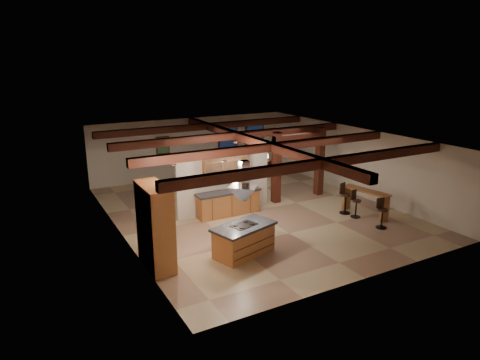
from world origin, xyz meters
The scene contains 23 objects.
ground centered at (0.00, 0.00, 0.00)m, with size 12.00×12.00×0.00m, color tan.
room_walls centered at (0.00, 0.00, 1.78)m, with size 12.00×12.00×12.00m.
ceiling_beams centered at (0.00, 0.00, 2.76)m, with size 10.00×12.00×0.28m.
timber_posts centered at (2.50, 0.50, 1.76)m, with size 2.50×0.30×2.90m.
partition_wall centered at (-1.00, 0.50, 1.10)m, with size 3.80×0.18×2.20m, color beige.
pantry_cabinet centered at (-4.67, -2.60, 1.20)m, with size 0.67×1.60×2.40m.
back_counter centered at (-1.00, 0.11, 0.48)m, with size 2.50×0.66×0.94m.
upper_display_cabinet centered at (-1.00, 0.31, 1.85)m, with size 1.80×0.36×0.95m.
range_hood centered at (-2.14, -3.13, 1.78)m, with size 1.10×1.10×1.40m.
back_windows centered at (2.80, 5.93, 1.50)m, with size 2.70×0.07×1.70m.
framed_art centered at (-1.50, 5.94, 1.70)m, with size 0.65×0.05×0.85m.
recessed_cans centered at (-2.53, -1.93, 2.87)m, with size 3.16×2.46×0.03m.
kitchen_island centered at (-2.14, -3.13, 0.48)m, with size 2.12×1.51×0.95m.
dining_table centered at (-0.17, 2.88, 0.30)m, with size 1.68×0.94×0.59m, color #421910.
sofa centered at (2.48, 5.25, 0.32)m, with size 2.16×0.85×0.63m, color black.
microwave centered at (-0.51, 0.11, 1.05)m, with size 0.41×0.28×0.23m, color #ADADB1.
bar_counter centered at (3.48, -2.39, 0.66)m, with size 0.79×1.93×0.99m.
side_table centered at (3.76, 5.02, 0.27)m, with size 0.43×0.43×0.54m, color #39170E.
table_lamp centered at (3.76, 5.02, 0.78)m, with size 0.29×0.29×0.34m.
bar_stool_a centered at (3.07, -3.59, 0.54)m, with size 0.37×0.38×1.05m.
bar_stool_b centered at (3.02, -2.37, 0.52)m, with size 0.36×0.37×1.02m.
bar_stool_c centered at (2.95, -1.86, 0.60)m, with size 0.43×0.44×1.17m.
dining_chairs centered at (-0.17, 2.88, 0.60)m, with size 1.85×1.85×1.18m.
Camera 1 is at (-7.92, -13.41, 5.69)m, focal length 32.00 mm.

